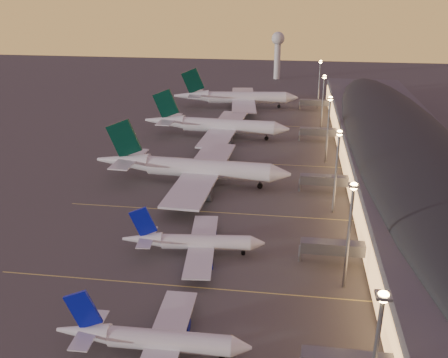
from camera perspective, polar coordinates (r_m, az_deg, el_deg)
ground at (r=121.57m, az=-3.94°, el=-10.86°), size 700.00×700.00×0.00m
airliner_narrow_south at (r=97.97m, az=-8.12°, el=-17.75°), size 37.03×32.96×13.27m
airliner_narrow_north at (r=128.31m, az=-3.48°, el=-7.21°), size 36.58×32.81×13.06m
airliner_wide_near at (r=171.14m, az=-3.71°, el=1.25°), size 68.39×62.31×21.89m
airliner_wide_mid at (r=222.99m, az=-0.92°, el=6.13°), size 65.67×59.87×21.01m
airliner_wide_far at (r=277.23m, az=1.42°, el=9.28°), size 68.24×62.60×21.83m
terminal_building at (r=185.82m, az=19.86°, el=2.67°), size 56.35×255.00×17.46m
light_masts at (r=172.38m, az=12.25°, el=5.12°), size 2.20×217.20×25.90m
radar_tower at (r=362.88m, az=6.16°, el=14.72°), size 9.00×9.00×32.50m
lane_markings at (r=156.15m, az=-0.98°, el=-3.02°), size 90.00×180.36×0.00m
baggage_tug_b at (r=101.48m, az=0.29°, el=-18.04°), size 3.46×2.86×0.98m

